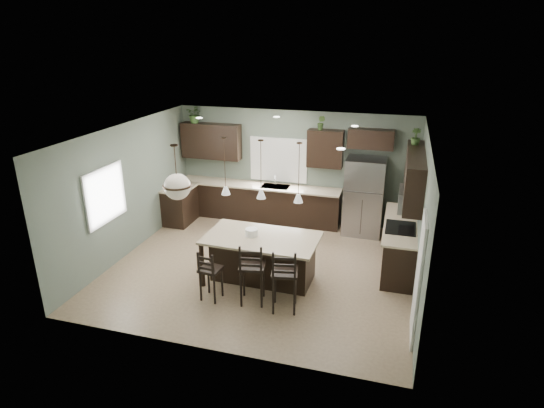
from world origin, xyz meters
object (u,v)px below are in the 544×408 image
(bar_stool_left, at_px, (211,275))
(bar_stool_right, at_px, (285,279))
(serving_dish, at_px, (252,232))
(refrigerator, at_px, (364,197))
(kitchen_island, at_px, (262,259))
(bar_stool_center, at_px, (252,272))
(plant_back_left, at_px, (195,114))

(bar_stool_left, relative_size, bar_stool_right, 0.82)
(bar_stool_left, bearing_deg, serving_dish, 68.33)
(refrigerator, distance_m, bar_stool_left, 4.40)
(kitchen_island, height_order, serving_dish, serving_dish)
(kitchen_island, relative_size, bar_stool_center, 1.81)
(bar_stool_center, xyz_separation_m, plant_back_left, (-2.78, 3.85, 2.03))
(refrigerator, distance_m, serving_dish, 3.38)
(kitchen_island, bearing_deg, plant_back_left, 133.06)
(refrigerator, xyz_separation_m, bar_stool_center, (-1.58, -3.61, -0.33))
(kitchen_island, bearing_deg, bar_stool_left, -125.82)
(kitchen_island, distance_m, serving_dish, 0.57)
(refrigerator, bearing_deg, bar_stool_center, -113.58)
(refrigerator, bearing_deg, serving_dish, -123.10)
(serving_dish, bearing_deg, refrigerator, 56.90)
(kitchen_island, xyz_separation_m, bar_stool_right, (0.67, -0.84, 0.14))
(refrigerator, height_order, kitchen_island, refrigerator)
(serving_dish, bearing_deg, plant_back_left, 129.22)
(bar_stool_left, xyz_separation_m, bar_stool_center, (0.75, 0.11, 0.10))
(refrigerator, relative_size, bar_stool_left, 1.88)
(kitchen_island, bearing_deg, refrigerator, 61.61)
(bar_stool_left, bearing_deg, bar_stool_center, 14.66)
(refrigerator, distance_m, kitchen_island, 3.31)
(refrigerator, bearing_deg, kitchen_island, -120.12)
(bar_stool_left, relative_size, bar_stool_center, 0.83)
(bar_stool_center, distance_m, plant_back_left, 5.17)
(serving_dish, bearing_deg, bar_stool_right, -44.12)
(serving_dish, distance_m, bar_stool_right, 1.28)
(serving_dish, relative_size, bar_stool_center, 0.20)
(kitchen_island, distance_m, plant_back_left, 4.64)
(refrigerator, relative_size, bar_stool_center, 1.56)
(bar_stool_center, height_order, plant_back_left, plant_back_left)
(serving_dish, height_order, bar_stool_center, bar_stool_center)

